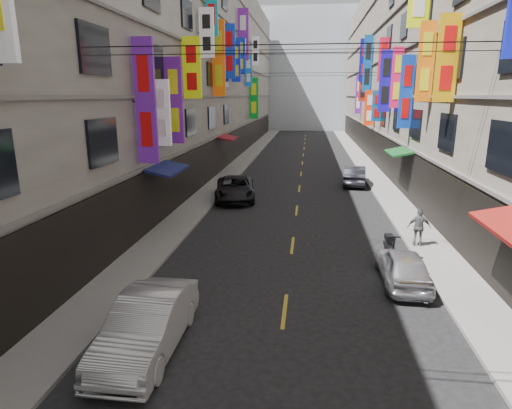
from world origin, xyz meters
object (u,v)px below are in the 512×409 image
(pedestrian_rfar, at_px, (419,227))
(car_right_mid, at_px, (403,266))
(car_left_mid, at_px, (147,324))
(car_right_far, at_px, (354,175))
(scooter_far_right, at_px, (390,246))
(car_left_far, at_px, (235,188))

(pedestrian_rfar, bearing_deg, car_right_mid, 71.63)
(car_left_mid, xyz_separation_m, car_right_far, (7.40, 22.37, -0.02))
(scooter_far_right, height_order, pedestrian_rfar, pedestrian_rfar)
(car_right_far, bearing_deg, car_left_far, 40.64)
(scooter_far_right, distance_m, car_right_mid, 2.61)
(scooter_far_right, height_order, car_left_mid, car_left_mid)
(car_left_mid, height_order, car_left_far, car_left_mid)
(car_right_mid, height_order, pedestrian_rfar, pedestrian_rfar)
(scooter_far_right, distance_m, car_right_far, 14.73)
(car_right_mid, bearing_deg, car_right_far, -89.32)
(car_right_far, bearing_deg, car_left_mid, 77.21)
(car_left_far, bearing_deg, car_right_far, 25.86)
(car_right_mid, xyz_separation_m, car_right_far, (0.00, 17.33, 0.08))
(car_right_mid, bearing_deg, car_left_mid, 34.90)
(car_left_far, relative_size, car_right_far, 1.20)
(car_right_mid, xyz_separation_m, pedestrian_rfar, (1.41, 3.81, 0.31))
(car_left_far, distance_m, car_right_far, 9.78)
(scooter_far_right, relative_size, car_right_mid, 0.48)
(car_left_far, relative_size, pedestrian_rfar, 3.14)
(car_left_far, distance_m, pedestrian_rfar, 12.28)
(car_right_far, bearing_deg, car_right_mid, 95.52)
(car_right_mid, bearing_deg, pedestrian_rfar, -109.63)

